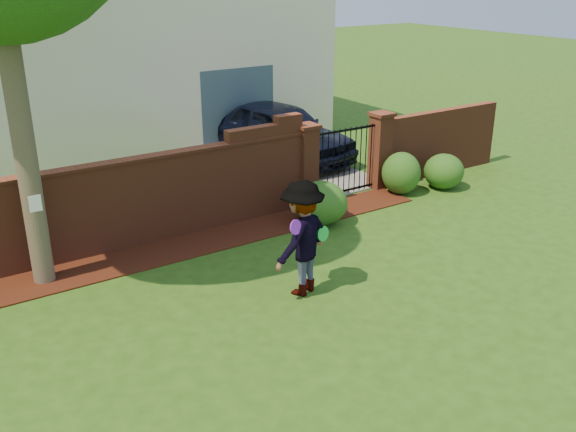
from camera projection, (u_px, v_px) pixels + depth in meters
ground at (327, 305)px, 10.34m from camera, size 80.00×80.00×0.01m
mulch_bed at (185, 247)px, 12.42m from camera, size 11.10×1.08×0.03m
brick_wall at (116, 204)px, 12.05m from camera, size 8.70×0.31×2.16m
brick_wall_return at (438, 143)px, 16.53m from camera, size 4.00×0.25×1.70m
pillar_left at (306, 165)px, 14.32m from camera, size 0.50×0.50×1.88m
pillar_right at (380, 150)px, 15.46m from camera, size 0.50×0.50×1.88m
iron_gate at (344, 161)px, 14.93m from camera, size 1.78×0.03×1.60m
driveway at (257, 157)px, 18.33m from camera, size 3.20×8.00×0.01m
house at (114, 37)px, 18.98m from camera, size 12.40×6.40×6.30m
car at (288, 133)px, 17.68m from camera, size 2.72×4.99×1.61m
paper_notice at (35, 204)px, 10.41m from camera, size 0.20×0.01×0.28m
shrub_left at (321, 203)px, 13.42m from camera, size 1.13×1.13×0.93m
shrub_middle at (401, 173)px, 15.21m from camera, size 0.93×0.93×1.02m
shrub_right at (444, 171)px, 15.60m from camera, size 0.97×0.97×0.87m
man at (304, 239)px, 10.36m from camera, size 1.45×1.14×1.96m
frisbee_purple at (296, 227)px, 9.94m from camera, size 0.26×0.13×0.24m
frisbee_green at (323, 234)px, 10.57m from camera, size 0.27×0.11×0.26m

